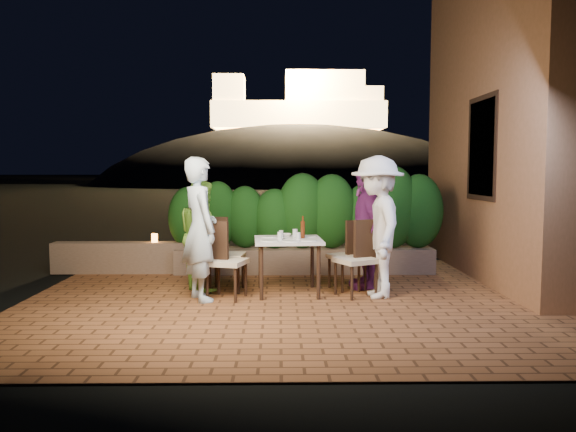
{
  "coord_description": "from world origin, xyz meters",
  "views": [
    {
      "loc": [
        -0.21,
        -6.81,
        1.67
      ],
      "look_at": [
        -0.09,
        0.8,
        1.05
      ],
      "focal_mm": 35.0,
      "sensor_mm": 36.0,
      "label": 1
    }
  ],
  "objects_px": {
    "bowl": "(286,235)",
    "beer_bottle": "(303,227)",
    "dining_table": "(288,266)",
    "chair_left_back": "(227,254)",
    "chair_right_back": "(347,255)",
    "chair_right_front": "(356,258)",
    "diner_white": "(377,227)",
    "diner_purple": "(365,228)",
    "diner_green": "(202,235)",
    "diner_blue": "(200,229)",
    "parapet_lamp": "(155,238)",
    "chair_left_front": "(227,260)"
  },
  "relations": [
    {
      "from": "chair_left_front",
      "to": "diner_white",
      "type": "xyz_separation_m",
      "value": [
        1.98,
        0.08,
        0.43
      ]
    },
    {
      "from": "chair_right_back",
      "to": "diner_blue",
      "type": "height_order",
      "value": "diner_blue"
    },
    {
      "from": "diner_white",
      "to": "chair_right_front",
      "type": "bearing_deg",
      "value": -99.68
    },
    {
      "from": "chair_right_front",
      "to": "chair_left_back",
      "type": "bearing_deg",
      "value": -39.4
    },
    {
      "from": "chair_left_front",
      "to": "chair_right_front",
      "type": "distance_m",
      "value": 1.71
    },
    {
      "from": "bowl",
      "to": "diner_blue",
      "type": "distance_m",
      "value": 1.27
    },
    {
      "from": "dining_table",
      "to": "diner_white",
      "type": "bearing_deg",
      "value": -9.67
    },
    {
      "from": "beer_bottle",
      "to": "chair_right_back",
      "type": "distance_m",
      "value": 0.79
    },
    {
      "from": "diner_blue",
      "to": "diner_purple",
      "type": "bearing_deg",
      "value": -100.02
    },
    {
      "from": "diner_green",
      "to": "beer_bottle",
      "type": "bearing_deg",
      "value": -125.07
    },
    {
      "from": "bowl",
      "to": "diner_purple",
      "type": "distance_m",
      "value": 1.14
    },
    {
      "from": "chair_left_back",
      "to": "diner_green",
      "type": "distance_m",
      "value": 0.43
    },
    {
      "from": "diner_white",
      "to": "diner_purple",
      "type": "bearing_deg",
      "value": -174.9
    },
    {
      "from": "diner_blue",
      "to": "diner_white",
      "type": "bearing_deg",
      "value": -114.1
    },
    {
      "from": "beer_bottle",
      "to": "diner_green",
      "type": "bearing_deg",
      "value": 171.83
    },
    {
      "from": "diner_white",
      "to": "diner_purple",
      "type": "distance_m",
      "value": 0.58
    },
    {
      "from": "dining_table",
      "to": "chair_left_back",
      "type": "bearing_deg",
      "value": 166.56
    },
    {
      "from": "diner_blue",
      "to": "diner_purple",
      "type": "height_order",
      "value": "diner_blue"
    },
    {
      "from": "chair_left_back",
      "to": "diner_green",
      "type": "xyz_separation_m",
      "value": [
        -0.34,
        0.05,
        0.26
      ]
    },
    {
      "from": "diner_white",
      "to": "chair_left_back",
      "type": "bearing_deg",
      "value": -103.26
    },
    {
      "from": "dining_table",
      "to": "diner_blue",
      "type": "height_order",
      "value": "diner_blue"
    },
    {
      "from": "chair_right_back",
      "to": "diner_green",
      "type": "bearing_deg",
      "value": -23.26
    },
    {
      "from": "dining_table",
      "to": "chair_right_front",
      "type": "height_order",
      "value": "chair_right_front"
    },
    {
      "from": "chair_right_front",
      "to": "diner_green",
      "type": "distance_m",
      "value": 2.15
    },
    {
      "from": "chair_left_front",
      "to": "diner_green",
      "type": "distance_m",
      "value": 0.71
    },
    {
      "from": "parapet_lamp",
      "to": "diner_green",
      "type": "bearing_deg",
      "value": -54.44
    },
    {
      "from": "bowl",
      "to": "diner_green",
      "type": "height_order",
      "value": "diner_green"
    },
    {
      "from": "chair_right_back",
      "to": "beer_bottle",
      "type": "bearing_deg",
      "value": -4.75
    },
    {
      "from": "bowl",
      "to": "beer_bottle",
      "type": "bearing_deg",
      "value": -42.17
    },
    {
      "from": "diner_blue",
      "to": "diner_white",
      "type": "relative_size",
      "value": 0.99
    },
    {
      "from": "bowl",
      "to": "diner_white",
      "type": "bearing_deg",
      "value": -21.06
    },
    {
      "from": "beer_bottle",
      "to": "chair_right_front",
      "type": "height_order",
      "value": "beer_bottle"
    },
    {
      "from": "dining_table",
      "to": "chair_left_front",
      "type": "distance_m",
      "value": 0.86
    },
    {
      "from": "chair_right_front",
      "to": "parapet_lamp",
      "type": "bearing_deg",
      "value": -57.53
    },
    {
      "from": "parapet_lamp",
      "to": "bowl",
      "type": "bearing_deg",
      "value": -32.12
    },
    {
      "from": "diner_green",
      "to": "diner_white",
      "type": "relative_size",
      "value": 0.83
    },
    {
      "from": "dining_table",
      "to": "diner_blue",
      "type": "distance_m",
      "value": 1.31
    },
    {
      "from": "bowl",
      "to": "chair_left_front",
      "type": "relative_size",
      "value": 0.16
    },
    {
      "from": "chair_right_front",
      "to": "diner_purple",
      "type": "xyz_separation_m",
      "value": [
        0.2,
        0.53,
        0.35
      ]
    },
    {
      "from": "dining_table",
      "to": "chair_right_front",
      "type": "relative_size",
      "value": 0.88
    },
    {
      "from": "diner_green",
      "to": "diner_purple",
      "type": "relative_size",
      "value": 0.9
    },
    {
      "from": "chair_right_front",
      "to": "diner_purple",
      "type": "height_order",
      "value": "diner_purple"
    },
    {
      "from": "bowl",
      "to": "parapet_lamp",
      "type": "xyz_separation_m",
      "value": [
        -2.12,
        1.33,
        -0.2
      ]
    },
    {
      "from": "chair_left_back",
      "to": "chair_right_back",
      "type": "bearing_deg",
      "value": 7.81
    },
    {
      "from": "diner_blue",
      "to": "diner_green",
      "type": "bearing_deg",
      "value": -22.33
    },
    {
      "from": "diner_blue",
      "to": "diner_purple",
      "type": "relative_size",
      "value": 1.07
    },
    {
      "from": "beer_bottle",
      "to": "diner_purple",
      "type": "bearing_deg",
      "value": 19.39
    },
    {
      "from": "chair_left_front",
      "to": "diner_white",
      "type": "distance_m",
      "value": 2.02
    },
    {
      "from": "diner_green",
      "to": "diner_purple",
      "type": "xyz_separation_m",
      "value": [
        2.3,
        0.12,
        0.08
      ]
    },
    {
      "from": "dining_table",
      "to": "parapet_lamp",
      "type": "height_order",
      "value": "dining_table"
    }
  ]
}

